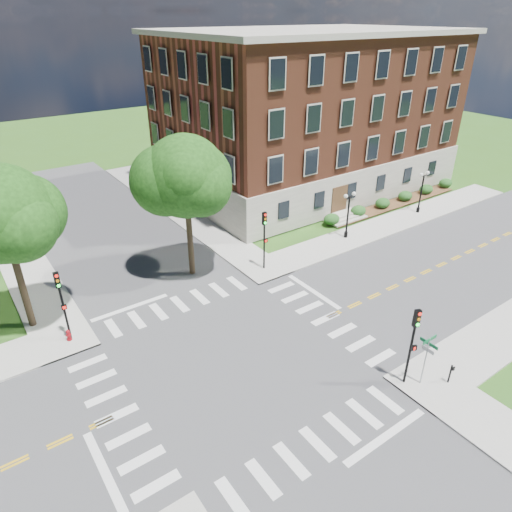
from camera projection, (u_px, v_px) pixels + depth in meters
ground at (235, 361)px, 26.91m from camera, size 160.00×160.00×0.00m
road_ew at (235, 361)px, 26.91m from camera, size 90.00×12.00×0.01m
road_ns at (235, 360)px, 26.91m from camera, size 12.00×90.00×0.01m
sidewalk_ne at (280, 216)px, 45.75m from camera, size 34.00×34.00×0.12m
crosswalk_east at (325, 319)px, 30.57m from camera, size 2.20×10.20×0.02m
stop_bar_east at (313, 291)px, 33.54m from camera, size 0.40×5.50×0.00m
main_building at (307, 111)px, 50.97m from camera, size 30.60×22.40×16.50m
shrub_row at (393, 205)px, 48.40m from camera, size 18.00×2.00×1.30m
tree_c at (2, 214)px, 26.12m from camera, size 5.85×5.85×10.76m
tree_d at (185, 177)px, 32.04m from camera, size 5.95×5.95×10.81m
traffic_signal_se at (413, 338)px, 23.77m from camera, size 0.38×0.45×4.80m
traffic_signal_ne at (264, 233)px, 34.92m from camera, size 0.33×0.36×4.80m
traffic_signal_nw at (61, 298)px, 27.06m from camera, size 0.34×0.39×4.80m
twin_lamp_west at (348, 213)px, 40.21m from camera, size 1.36×0.36×4.23m
twin_lamp_east at (422, 190)px, 45.34m from camera, size 1.36×0.36×4.23m
street_sign_pole at (427, 352)px, 24.11m from camera, size 1.10×1.10×3.10m
push_button_post at (451, 373)px, 24.86m from camera, size 0.14×0.21×1.20m
fire_hydrant at (69, 335)px, 28.27m from camera, size 0.35×0.35×0.75m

